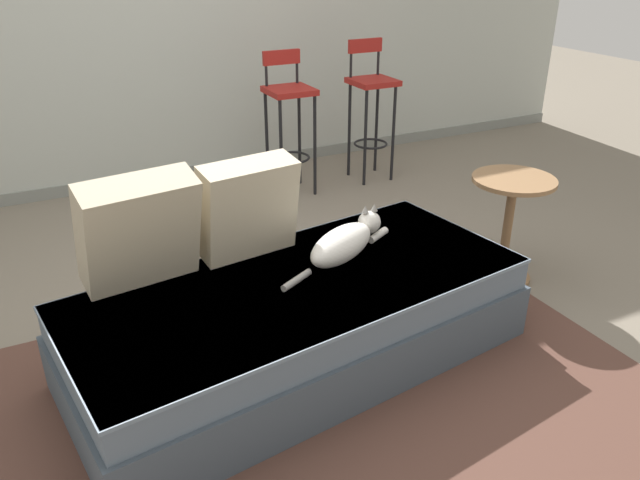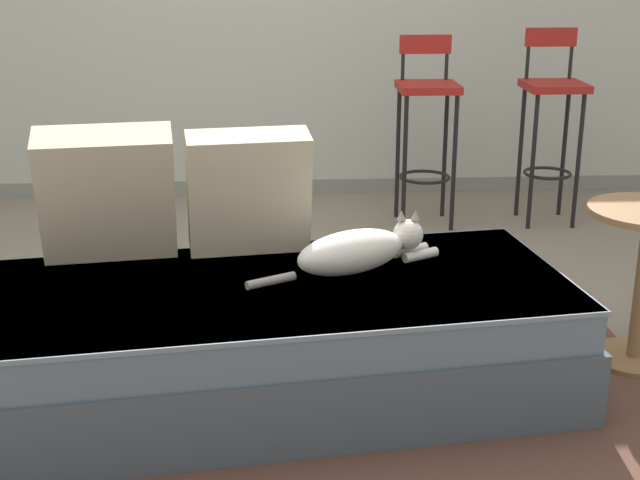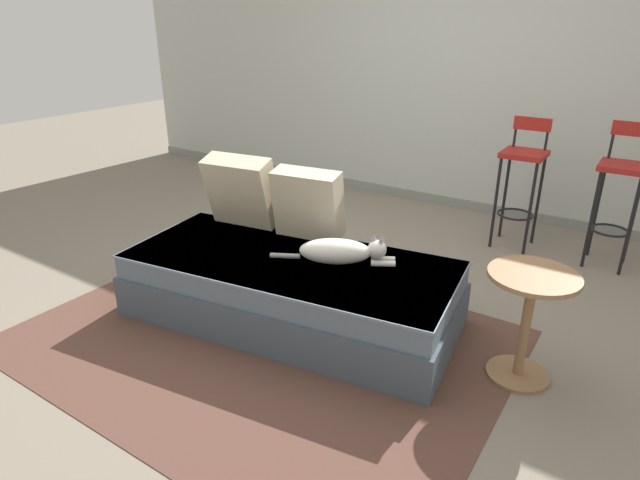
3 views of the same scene
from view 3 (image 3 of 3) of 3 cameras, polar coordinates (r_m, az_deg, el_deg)
The scene contains 11 objects.
ground_plane at distance 3.68m, azimuth 0.63°, elevation -5.59°, with size 16.00×16.00×0.00m, color slate.
wall_back_panel at distance 5.29m, azimuth 14.69°, elevation 17.26°, with size 8.00×0.10×2.60m, color #B7BCB2.
wall_baseboard_trim at distance 5.49m, azimuth 13.21°, elevation 4.12°, with size 8.00×0.02×0.09m, color gray.
area_rug at distance 3.19m, azimuth -6.32°, elevation -10.49°, with size 2.70×1.99×0.01m, color brown.
couch at distance 3.29m, azimuth -3.15°, elevation -5.15°, with size 2.11×1.16×0.41m.
throw_pillow_corner at distance 3.66m, azimuth -8.33°, elevation 5.21°, with size 0.50×0.35×0.50m.
throw_pillow_middle at distance 3.42m, azimuth -1.27°, elevation 3.88°, with size 0.47×0.29×0.46m.
cat at distance 3.11m, azimuth 2.20°, elevation -1.21°, with size 0.70×0.38×0.19m.
bar_stool_near_window at distance 4.52m, azimuth 20.75°, elevation 6.83°, with size 0.32×0.32×1.02m.
bar_stool_by_doorway at distance 4.42m, azimuth 29.39°, elevation 5.23°, with size 0.32×0.32×1.06m.
side_table at distance 2.88m, azimuth 21.30°, elevation -7.12°, with size 0.44×0.44×0.60m.
Camera 3 is at (1.75, -2.72, 1.75)m, focal length 30.00 mm.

